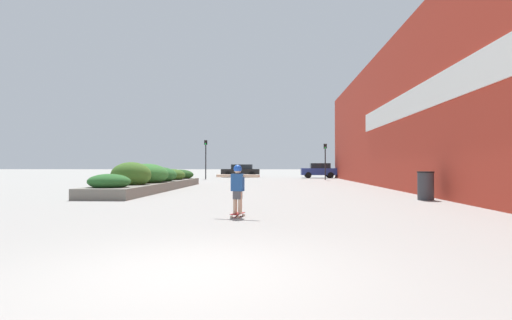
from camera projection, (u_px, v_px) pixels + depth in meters
name	position (u px, v px, depth m)	size (l,w,h in m)	color
ground_plane	(189.00, 274.00, 4.84)	(300.00, 300.00, 0.00)	gray
building_wall_right	(405.00, 110.00, 20.78)	(0.67, 46.71, 8.51)	#B23323
planter_box	(153.00, 179.00, 21.75)	(2.29, 13.82, 1.49)	slate
skateboard	(238.00, 214.00, 10.22)	(0.36, 0.63, 0.09)	maroon
skateboarder	(238.00, 184.00, 10.23)	(1.14, 0.37, 1.25)	tan
trash_bin	(426.00, 186.00, 15.31)	(0.63, 0.63, 1.10)	#38383D
car_leftmost	(420.00, 171.00, 43.44)	(3.94, 1.89, 1.49)	silver
car_center_left	(319.00, 170.00, 43.40)	(3.82, 1.86, 1.61)	navy
car_center_right	(241.00, 170.00, 46.24)	(4.37, 2.05, 1.48)	black
car_rightmost	(133.00, 171.00, 42.28)	(3.82, 2.03, 1.44)	black
traffic_light_left	(206.00, 153.00, 39.10)	(0.28, 0.30, 3.85)	black
traffic_light_right	(325.00, 155.00, 37.68)	(0.28, 0.30, 3.41)	black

